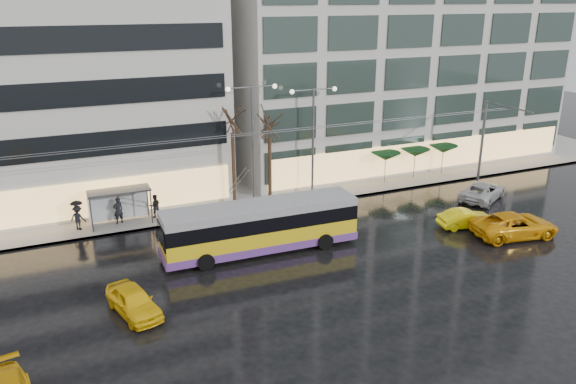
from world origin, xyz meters
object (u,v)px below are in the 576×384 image
trolleybus (261,228)px  taxi_a (134,301)px  street_lamp_near (253,128)px  bus_shelter (114,199)px

trolleybus → taxi_a: (-8.57, -4.37, -0.85)m
street_lamp_near → taxi_a: size_ratio=2.19×
street_lamp_near → bus_shelter: bearing=-179.4°
street_lamp_near → taxi_a: (-11.11, -12.46, -5.29)m
trolleybus → street_lamp_near: street_lamp_near is taller
trolleybus → taxi_a: 9.65m
trolleybus → bus_shelter: trolleybus is taller
bus_shelter → taxi_a: 12.43m
bus_shelter → taxi_a: bus_shelter is taller
taxi_a → street_lamp_near: bearing=33.4°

